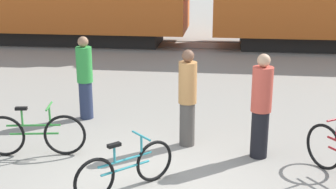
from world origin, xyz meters
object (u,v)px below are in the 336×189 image
object	(u,v)px
bicycle_teal	(126,169)
person_in_red	(261,106)
person_in_tan	(187,98)
bicycle_green	(34,134)
person_in_green	(85,78)

from	to	relation	value
bicycle_teal	person_in_red	distance (m)	2.56
bicycle_teal	person_in_tan	bearing A→B (deg)	67.94
bicycle_green	person_in_green	distance (m)	2.09
bicycle_green	person_in_tan	distance (m)	2.75
bicycle_green	bicycle_teal	world-z (taller)	bicycle_green
bicycle_teal	person_in_green	bearing A→B (deg)	116.26
bicycle_green	person_in_red	bearing A→B (deg)	6.21
bicycle_teal	person_in_tan	world-z (taller)	person_in_tan
person_in_green	person_in_red	size ratio (longest dim) A/B	0.97
bicycle_green	person_in_tan	xyz separation A→B (m)	(2.58, 0.79, 0.51)
bicycle_teal	person_in_tan	xyz separation A→B (m)	(0.75, 1.85, 0.55)
person_in_green	person_in_red	bearing A→B (deg)	165.65
bicycle_teal	bicycle_green	bearing A→B (deg)	150.05
bicycle_teal	person_in_red	world-z (taller)	person_in_red
person_in_tan	person_in_red	world-z (taller)	person_in_red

